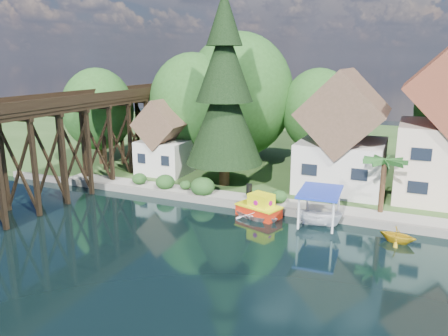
{
  "coord_description": "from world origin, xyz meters",
  "views": [
    {
      "loc": [
        12.65,
        -24.68,
        12.34
      ],
      "look_at": [
        -0.6,
        6.0,
        3.95
      ],
      "focal_mm": 35.0,
      "sensor_mm": 36.0,
      "label": 1
    }
  ],
  "objects": [
    {
      "name": "boat_white_a",
      "position": [
        2.18,
        6.38,
        0.38
      ],
      "size": [
        4.27,
        3.56,
        0.76
      ],
      "primitive_type": "imported",
      "rotation": [
        0.0,
        0.0,
        1.28
      ],
      "color": "white",
      "rests_on": "ground"
    },
    {
      "name": "shrubs",
      "position": [
        -4.6,
        9.26,
        1.23
      ],
      "size": [
        15.76,
        2.47,
        1.7
      ],
      "color": "#1C4117",
      "rests_on": "bank"
    },
    {
      "name": "house_left",
      "position": [
        7.0,
        16.0,
        5.14
      ],
      "size": [
        7.64,
        8.64,
        11.02
      ],
      "color": "beige",
      "rests_on": "bank"
    },
    {
      "name": "bank",
      "position": [
        0.0,
        34.0,
        0.25
      ],
      "size": [
        140.0,
        52.0,
        0.5
      ],
      "primitive_type": "cube",
      "color": "#2A471C",
      "rests_on": "ground"
    },
    {
      "name": "tugboat",
      "position": [
        2.11,
        6.86,
        0.76
      ],
      "size": [
        3.96,
        2.98,
        2.55
      ],
      "color": "red",
      "rests_on": "ground"
    },
    {
      "name": "trestle_bridge",
      "position": [
        -16.0,
        5.17,
        5.35
      ],
      "size": [
        4.12,
        44.18,
        9.3
      ],
      "color": "black",
      "rests_on": "ground"
    },
    {
      "name": "conifer",
      "position": [
        -3.42,
        12.62,
        9.13
      ],
      "size": [
        7.28,
        7.28,
        17.93
      ],
      "color": "#382314",
      "rests_on": "bank"
    },
    {
      "name": "seawall",
      "position": [
        4.0,
        8.0,
        0.31
      ],
      "size": [
        60.0,
        0.4,
        0.62
      ],
      "primitive_type": "cube",
      "color": "slate",
      "rests_on": "ground"
    },
    {
      "name": "bg_trees",
      "position": [
        1.0,
        21.25,
        7.29
      ],
      "size": [
        49.9,
        13.3,
        10.57
      ],
      "color": "#382314",
      "rests_on": "bank"
    },
    {
      "name": "boat_canopy",
      "position": [
        6.91,
        6.75,
        1.2
      ],
      "size": [
        3.57,
        4.49,
        2.79
      ],
      "color": "white",
      "rests_on": "ground"
    },
    {
      "name": "promenade",
      "position": [
        6.0,
        9.3,
        0.53
      ],
      "size": [
        50.0,
        2.6,
        0.06
      ],
      "primitive_type": "cube",
      "color": "gray",
      "rests_on": "bank"
    },
    {
      "name": "shed",
      "position": [
        -11.0,
        14.5,
        3.83
      ],
      "size": [
        5.09,
        5.4,
        7.85
      ],
      "color": "beige",
      "rests_on": "bank"
    },
    {
      "name": "boat_yellow",
      "position": [
        12.54,
        5.78,
        0.64
      ],
      "size": [
        2.81,
        2.56,
        1.27
      ],
      "primitive_type": "imported",
      "rotation": [
        0.0,
        0.0,
        1.35
      ],
      "color": "gold",
      "rests_on": "ground"
    },
    {
      "name": "ground",
      "position": [
        0.0,
        0.0,
        0.0
      ],
      "size": [
        140.0,
        140.0,
        0.0
      ],
      "primitive_type": "plane",
      "color": "black",
      "rests_on": "ground"
    },
    {
      "name": "palm_tree",
      "position": [
        11.07,
        10.22,
        4.54
      ],
      "size": [
        3.42,
        3.42,
        4.63
      ],
      "color": "#382314",
      "rests_on": "bank"
    }
  ]
}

